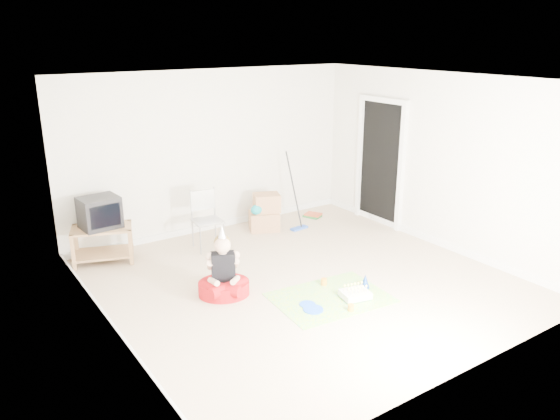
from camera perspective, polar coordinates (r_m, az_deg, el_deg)
ground at (r=7.26m, az=2.44°, el=-7.44°), size 5.00×5.00×0.00m
doorway_recess at (r=9.33m, az=10.48°, el=4.74°), size 0.02×0.90×2.05m
tv_stand at (r=8.15m, az=-18.04°, el=-3.15°), size 0.95×0.76×0.51m
crt_tv at (r=8.01m, az=-18.34°, el=-0.24°), size 0.55×0.47×0.45m
folding_chair at (r=8.24m, az=-7.58°, el=-1.13°), size 0.45×0.43×0.90m
cardboard_boxes at (r=9.00m, az=-1.60°, el=-0.31°), size 0.60×0.53×0.61m
floor_mop at (r=9.03m, az=2.03°, el=-0.45°), size 0.32×0.42×1.26m
book_pile at (r=9.73m, az=3.44°, el=-0.53°), size 0.31×0.35×0.06m
seated_woman at (r=6.87m, az=-5.91°, el=-7.26°), size 0.84×0.84×0.92m
party_mat at (r=6.86m, az=5.29°, el=-9.10°), size 1.48×1.13×0.01m
birthday_cake at (r=6.86m, az=7.86°, el=-8.78°), size 0.39×0.34×0.16m
blue_plate_near at (r=6.67m, az=2.89°, el=-9.82°), size 0.24×0.24×0.01m
blue_plate_far at (r=6.56m, az=3.50°, el=-10.33°), size 0.25×0.25×0.01m
orange_cup_near at (r=7.15m, az=4.62°, el=-7.48°), size 0.08×0.08×0.09m
orange_cup_far at (r=6.56m, az=7.41°, el=-10.08°), size 0.07×0.07×0.08m
blue_party_hat at (r=7.12m, az=8.89°, el=-7.36°), size 0.15×0.15×0.18m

